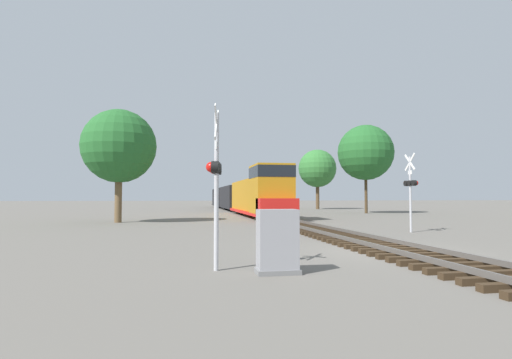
% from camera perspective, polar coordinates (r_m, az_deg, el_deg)
% --- Properties ---
extents(ground_plane, '(400.00, 400.00, 0.00)m').
position_cam_1_polar(ground_plane, '(14.59, 18.77, -9.72)').
color(ground_plane, '#666059').
extents(rail_track_bed, '(2.60, 160.00, 0.31)m').
position_cam_1_polar(rail_track_bed, '(14.57, 18.76, -9.20)').
color(rail_track_bed, '#382819').
rests_on(rail_track_bed, ground).
extents(freight_train, '(3.02, 50.67, 4.48)m').
position_cam_1_polar(freight_train, '(52.95, -2.69, -2.53)').
color(freight_train, '#B77A14').
rests_on(freight_train, ground).
extents(crossing_signal_near, '(0.47, 1.02, 4.19)m').
position_cam_1_polar(crossing_signal_near, '(10.24, -5.84, 0.84)').
color(crossing_signal_near, '#B7B7BC').
rests_on(crossing_signal_near, ground).
extents(crossing_signal_far, '(0.35, 1.00, 4.19)m').
position_cam_1_polar(crossing_signal_far, '(22.75, 21.23, -0.85)').
color(crossing_signal_far, '#B7B7BC').
rests_on(crossing_signal_far, ground).
extents(relay_cabinet, '(1.06, 0.64, 1.56)m').
position_cam_1_polar(relay_cabinet, '(9.85, 3.07, -8.89)').
color(relay_cabinet, slate).
rests_on(relay_cabinet, ground).
extents(tree_far_right, '(5.42, 5.42, 8.34)m').
position_cam_1_polar(tree_far_right, '(31.23, -18.97, 4.49)').
color(tree_far_right, brown).
rests_on(tree_far_right, ground).
extents(tree_mid_background, '(6.41, 6.41, 10.24)m').
position_cam_1_polar(tree_mid_background, '(48.04, 15.38, 3.72)').
color(tree_mid_background, '#473521').
rests_on(tree_mid_background, ground).
extents(tree_deep_background, '(5.88, 5.88, 9.29)m').
position_cam_1_polar(tree_deep_background, '(62.92, 8.76, 1.56)').
color(tree_deep_background, brown).
rests_on(tree_deep_background, ground).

